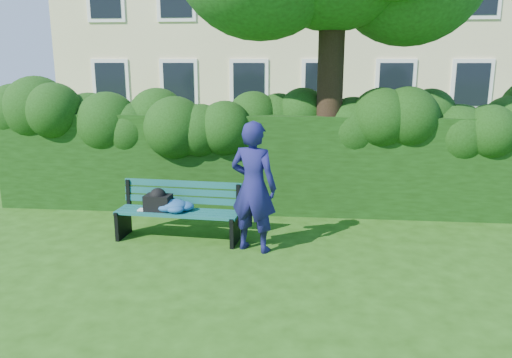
# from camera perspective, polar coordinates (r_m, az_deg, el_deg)

# --- Properties ---
(ground) EXTENTS (80.00, 80.00, 0.00)m
(ground) POSITION_cam_1_polar(r_m,az_deg,el_deg) (7.47, -0.47, -8.17)
(ground) COLOR #21490F
(ground) RESTS_ON ground
(hedge) EXTENTS (10.00, 1.00, 1.80)m
(hedge) POSITION_cam_1_polar(r_m,az_deg,el_deg) (9.32, 1.00, 1.96)
(hedge) COLOR black
(hedge) RESTS_ON ground
(park_bench) EXTENTS (1.96, 0.70, 0.89)m
(park_bench) POSITION_cam_1_polar(r_m,az_deg,el_deg) (7.89, -9.36, -3.31)
(park_bench) COLOR #0D453F
(park_bench) RESTS_ON ground
(man_reading) EXTENTS (0.81, 0.66, 1.93)m
(man_reading) POSITION_cam_1_polar(r_m,az_deg,el_deg) (7.21, -0.30, -0.92)
(man_reading) COLOR #181752
(man_reading) RESTS_ON ground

